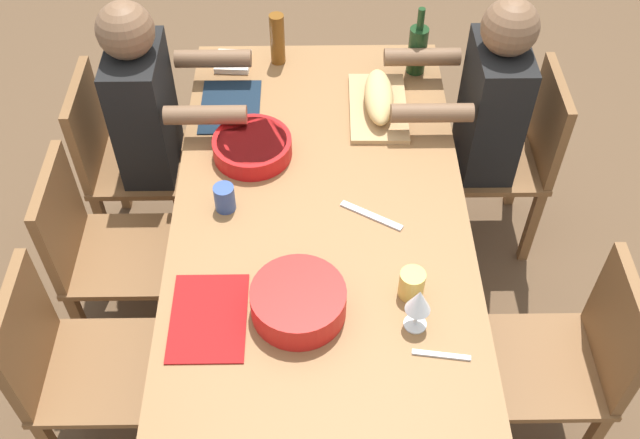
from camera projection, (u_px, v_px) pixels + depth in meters
The scene contains 23 objects.
ground_plane at pixel (320, 319), 3.12m from camera, with size 8.00×8.00×0.00m, color brown.
dining_table at pixel (320, 214), 2.62m from camera, with size 1.79×1.01×0.74m.
chair_far_left at pixel (516, 153), 3.09m from camera, with size 0.40×0.40×0.85m.
diner_far_left at pixel (480, 113), 2.93m from camera, with size 0.41×0.53×1.20m.
chair_near_center at pixel (98, 248), 2.75m from camera, with size 0.40×0.40×0.85m.
chair_near_left at pixel (120, 156), 3.08m from camera, with size 0.40×0.40×0.85m.
diner_near_left at pixel (156, 116), 2.92m from camera, with size 0.41×0.53×1.20m.
chair_far_right at pixel (572, 358), 2.44m from camera, with size 0.40×0.40×0.85m.
chair_near_right at pixel (70, 364), 2.42m from camera, with size 0.40×0.40×0.85m.
serving_bowl_fruit at pixel (252, 146), 2.68m from camera, with size 0.29×0.29×0.07m.
serving_bowl_pasta at pixel (298, 300), 2.21m from camera, with size 0.29×0.29×0.10m.
cutting_board at pixel (378, 108), 2.87m from camera, with size 0.40×0.22×0.02m, color tan.
bread_loaf at pixel (379, 97), 2.83m from camera, with size 0.32×0.11×0.09m, color tan.
wine_bottle at pixel (417, 48), 2.96m from camera, with size 0.08×0.08×0.29m.
beer_bottle at pixel (277, 39), 3.00m from camera, with size 0.06×0.06×0.22m, color brown.
wine_glass at pixel (419, 302), 2.13m from camera, with size 0.08×0.08×0.17m.
cup_near_center at pixel (225, 198), 2.50m from camera, with size 0.07×0.07×0.10m, color #334C8C.
placemat_near_left at pixel (230, 107), 2.88m from camera, with size 0.32×0.23×0.01m, color #142333.
cup_far_right at pixel (412, 284), 2.26m from camera, with size 0.08×0.08×0.10m, color gold.
fork_far_right at pixel (441, 355), 2.14m from camera, with size 0.02×0.17×0.01m, color silver.
placemat_near_right at pixel (209, 318), 2.23m from camera, with size 0.32×0.23×0.01m, color maroon.
carving_knife at pixel (371, 216), 2.50m from camera, with size 0.23×0.02×0.01m, color silver.
napkin_stack at pixel (233, 62), 3.06m from camera, with size 0.14×0.14×0.02m, color white.
Camera 1 is at (1.76, -0.02, 2.61)m, focal length 41.62 mm.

